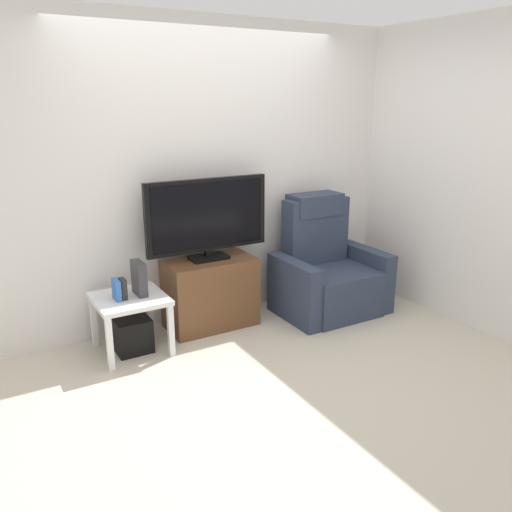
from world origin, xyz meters
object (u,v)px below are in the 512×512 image
object	(u,v)px
game_console	(139,278)
book_leftmost	(117,290)
television	(208,217)
subwoofer_box	(132,334)
side_table	(130,305)
tv_stand	(211,293)
book_middle	(123,289)
recliner_armchair	(327,272)

from	to	relation	value
game_console	book_leftmost	bearing A→B (deg)	-171.03
television	subwoofer_box	bearing A→B (deg)	-169.56
television	book_leftmost	xyz separation A→B (m)	(-0.85, -0.16, -0.44)
side_table	tv_stand	bearing A→B (deg)	9.06
book_middle	side_table	bearing A→B (deg)	21.56
side_table	game_console	distance (m)	0.23
tv_stand	game_console	xyz separation A→B (m)	(-0.66, -0.11, 0.28)
book_leftmost	book_middle	size ratio (longest dim) A/B	1.00
side_table	television	bearing A→B (deg)	10.44
recliner_armchair	subwoofer_box	world-z (taller)	recliner_armchair
recliner_armchair	game_console	world-z (taller)	recliner_armchair
recliner_armchair	side_table	bearing A→B (deg)	-176.27
tv_stand	subwoofer_box	xyz separation A→B (m)	(-0.75, -0.12, -0.17)
side_table	game_console	xyz separation A→B (m)	(0.09, 0.01, 0.21)
side_table	game_console	world-z (taller)	game_console
television	book_leftmost	world-z (taller)	television
tv_stand	television	size ratio (longest dim) A/B	0.71
subwoofer_box	book_leftmost	world-z (taller)	book_leftmost
subwoofer_box	book_middle	distance (m)	0.40
side_table	game_console	size ratio (longest dim) A/B	2.02
book_leftmost	side_table	bearing A→B (deg)	11.31
book_middle	television	bearing A→B (deg)	11.18
book_middle	book_leftmost	bearing A→B (deg)	180.00
television	book_middle	distance (m)	0.93
television	book_leftmost	bearing A→B (deg)	-169.46
book_leftmost	television	bearing A→B (deg)	10.54
book_leftmost	game_console	distance (m)	0.20
television	recliner_armchair	xyz separation A→B (m)	(1.11, -0.22, -0.61)
book_middle	game_console	world-z (taller)	game_console
recliner_armchair	book_leftmost	xyz separation A→B (m)	(-1.96, 0.06, 0.17)
side_table	recliner_armchair	bearing A→B (deg)	-2.60
television	game_console	distance (m)	0.78
side_table	book_middle	size ratio (longest dim) A/B	3.36
recliner_armchair	game_console	bearing A→B (deg)	-176.72
side_table	subwoofer_box	distance (m)	0.25
book_leftmost	book_middle	xyz separation A→B (m)	(0.05, 0.00, -0.00)
book_leftmost	game_console	size ratio (longest dim) A/B	0.60
side_table	subwoofer_box	xyz separation A→B (m)	(0.00, -0.00, -0.25)
tv_stand	book_middle	world-z (taller)	book_middle
tv_stand	subwoofer_box	bearing A→B (deg)	-170.94
tv_stand	side_table	xyz separation A→B (m)	(-0.75, -0.12, 0.08)
tv_stand	recliner_armchair	world-z (taller)	recliner_armchair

